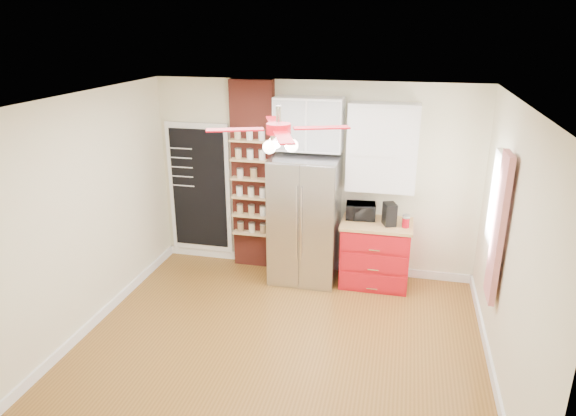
% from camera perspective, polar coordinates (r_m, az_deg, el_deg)
% --- Properties ---
extents(floor, '(4.50, 4.50, 0.00)m').
position_cam_1_polar(floor, '(5.96, -0.90, -14.79)').
color(floor, brown).
rests_on(floor, ground).
extents(ceiling, '(4.50, 4.50, 0.00)m').
position_cam_1_polar(ceiling, '(4.96, -1.07, 11.87)').
color(ceiling, white).
rests_on(ceiling, wall_back).
extents(wall_back, '(4.50, 0.02, 2.70)m').
position_cam_1_polar(wall_back, '(7.17, 2.88, 3.23)').
color(wall_back, beige).
rests_on(wall_back, floor).
extents(wall_front, '(4.50, 0.02, 2.70)m').
position_cam_1_polar(wall_front, '(3.63, -8.84, -14.44)').
color(wall_front, beige).
rests_on(wall_front, floor).
extents(wall_left, '(0.02, 4.00, 2.70)m').
position_cam_1_polar(wall_left, '(6.22, -21.53, -0.74)').
color(wall_left, beige).
rests_on(wall_left, floor).
extents(wall_right, '(0.02, 4.00, 2.70)m').
position_cam_1_polar(wall_right, '(5.29, 23.50, -4.57)').
color(wall_right, beige).
rests_on(wall_right, floor).
extents(chalkboard, '(0.95, 0.05, 1.95)m').
position_cam_1_polar(chalkboard, '(7.67, -9.81, 2.13)').
color(chalkboard, white).
rests_on(chalkboard, wall_back).
extents(brick_pillar, '(0.60, 0.16, 2.70)m').
position_cam_1_polar(brick_pillar, '(7.28, -3.84, 3.48)').
color(brick_pillar, maroon).
rests_on(brick_pillar, floor).
extents(fridge, '(0.90, 0.70, 1.75)m').
position_cam_1_polar(fridge, '(6.98, 1.86, -1.32)').
color(fridge, '#B0B1B5').
rests_on(fridge, floor).
extents(upper_glass_cabinet, '(0.90, 0.35, 0.70)m').
position_cam_1_polar(upper_glass_cabinet, '(6.82, 2.31, 9.31)').
color(upper_glass_cabinet, white).
rests_on(upper_glass_cabinet, wall_back).
extents(red_cabinet, '(0.94, 0.64, 0.90)m').
position_cam_1_polar(red_cabinet, '(7.09, 9.65, -4.99)').
color(red_cabinet, '#B60E17').
rests_on(red_cabinet, floor).
extents(upper_shelf_unit, '(0.90, 0.30, 1.15)m').
position_cam_1_polar(upper_shelf_unit, '(6.79, 10.43, 6.59)').
color(upper_shelf_unit, white).
rests_on(upper_shelf_unit, wall_back).
extents(window, '(0.04, 0.75, 1.05)m').
position_cam_1_polar(window, '(6.04, 22.21, 0.60)').
color(window, white).
rests_on(window, wall_right).
extents(curtain, '(0.06, 0.40, 1.55)m').
position_cam_1_polar(curtain, '(5.56, 22.36, -2.13)').
color(curtain, red).
rests_on(curtain, wall_right).
extents(ceiling_fan, '(1.40, 1.40, 0.44)m').
position_cam_1_polar(ceiling_fan, '(5.01, -1.05, 8.74)').
color(ceiling_fan, silver).
rests_on(ceiling_fan, ceiling).
extents(toaster_oven, '(0.42, 0.31, 0.22)m').
position_cam_1_polar(toaster_oven, '(6.98, 8.06, -0.33)').
color(toaster_oven, black).
rests_on(toaster_oven, red_cabinet).
extents(coffee_maker, '(0.20, 0.24, 0.30)m').
position_cam_1_polar(coffee_maker, '(6.82, 11.21, -0.68)').
color(coffee_maker, black).
rests_on(coffee_maker, red_cabinet).
extents(canister_left, '(0.11, 0.11, 0.13)m').
position_cam_1_polar(canister_left, '(6.81, 12.95, -1.59)').
color(canister_left, '#A80917').
rests_on(canister_left, red_cabinet).
extents(canister_right, '(0.10, 0.10, 0.14)m').
position_cam_1_polar(canister_right, '(6.86, 12.96, -1.39)').
color(canister_right, '#A30929').
rests_on(canister_right, red_cabinet).
extents(pantry_jar_oats, '(0.09, 0.09, 0.12)m').
position_cam_1_polar(pantry_jar_oats, '(7.15, -5.34, 3.83)').
color(pantry_jar_oats, beige).
rests_on(pantry_jar_oats, brick_pillar).
extents(pantry_jar_beans, '(0.10, 0.10, 0.13)m').
position_cam_1_polar(pantry_jar_beans, '(7.12, -3.83, 3.84)').
color(pantry_jar_beans, '#97794D').
rests_on(pantry_jar_beans, brick_pillar).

